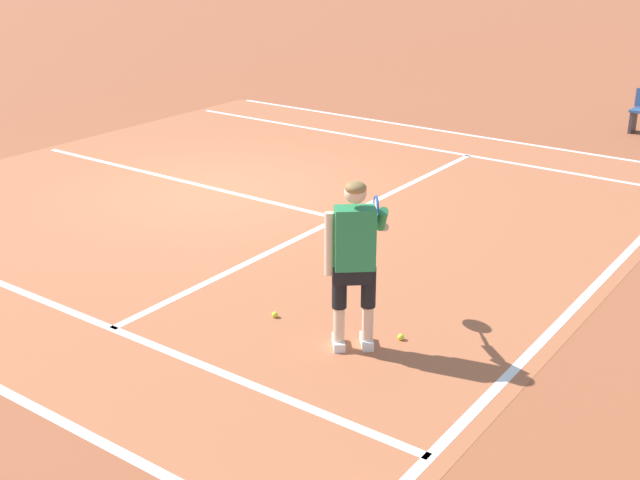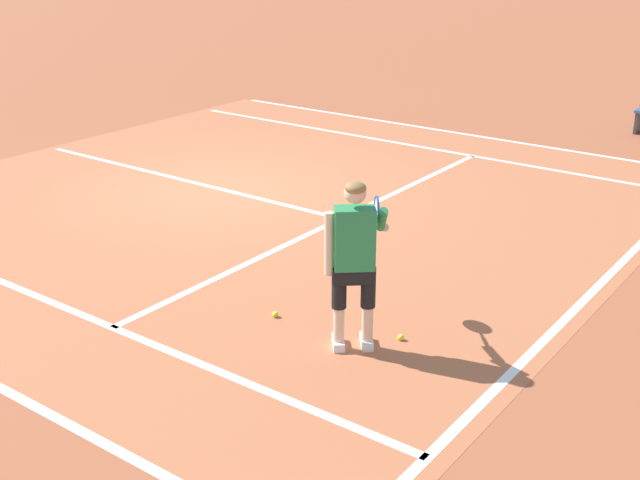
{
  "view_description": "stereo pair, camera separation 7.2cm",
  "coord_description": "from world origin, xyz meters",
  "views": [
    {
      "loc": [
        -8.92,
        -8.35,
        3.91
      ],
      "look_at": [
        -3.0,
        -4.09,
        1.05
      ],
      "focal_mm": 45.69,
      "sensor_mm": 36.0,
      "label": 1
    },
    {
      "loc": [
        -8.88,
        -8.41,
        3.91
      ],
      "look_at": [
        -3.0,
        -4.09,
        1.05
      ],
      "focal_mm": 45.69,
      "sensor_mm": 36.0,
      "label": 2
    }
  ],
  "objects": [
    {
      "name": "tennis_player",
      "position": [
        -2.97,
        -4.47,
        0.99
      ],
      "size": [
        1.19,
        0.67,
        1.71
      ],
      "color": "white",
      "rests_on": "ground"
    },
    {
      "name": "court_inner_surface",
      "position": [
        0.0,
        -0.9,
        0.0
      ],
      "size": [
        10.98,
        10.5,
        0.0
      ],
      "primitive_type": "cube",
      "color": "#B2603D",
      "rests_on": "ground"
    },
    {
      "name": "line_baseline",
      "position": [
        0.0,
        -5.95,
        0.0
      ],
      "size": [
        10.98,
        0.1,
        0.01
      ],
      "primitive_type": "cube",
      "color": "white",
      "rests_on": "ground"
    },
    {
      "name": "line_singles_left",
      "position": [
        -4.12,
        -0.9,
        0.0
      ],
      "size": [
        0.1,
        10.1,
        0.01
      ],
      "primitive_type": "cube",
      "color": "white",
      "rests_on": "ground"
    },
    {
      "name": "line_service",
      "position": [
        0.0,
        -2.25,
        0.0
      ],
      "size": [
        8.23,
        0.1,
        0.01
      ],
      "primitive_type": "cube",
      "color": "white",
      "rests_on": "ground"
    },
    {
      "name": "tennis_ball_by_baseline",
      "position": [
        -2.93,
        -3.45,
        0.03
      ],
      "size": [
        0.07,
        0.07,
        0.07
      ],
      "primitive_type": "sphere",
      "color": "#CCE02D",
      "rests_on": "ground"
    },
    {
      "name": "line_singles_right",
      "position": [
        4.12,
        -0.9,
        0.0
      ],
      "size": [
        0.1,
        10.1,
        0.01
      ],
      "primitive_type": "cube",
      "color": "white",
      "rests_on": "ground"
    },
    {
      "name": "tennis_ball_near_feet",
      "position": [
        -2.58,
        -4.78,
        0.03
      ],
      "size": [
        0.07,
        0.07,
        0.07
      ],
      "primitive_type": "sphere",
      "color": "#CCE02D",
      "rests_on": "ground"
    },
    {
      "name": "line_centre_service",
      "position": [
        0.0,
        0.95,
        0.0
      ],
      "size": [
        0.1,
        6.4,
        0.01
      ],
      "primitive_type": "cube",
      "color": "white",
      "rests_on": "ground"
    },
    {
      "name": "ground_plane",
      "position": [
        0.0,
        0.0,
        0.0
      ],
      "size": [
        80.0,
        80.0,
        0.0
      ],
      "primitive_type": "plane",
      "color": "#9E5133"
    },
    {
      "name": "line_doubles_right",
      "position": [
        5.49,
        -0.9,
        0.0
      ],
      "size": [
        0.1,
        10.1,
        0.01
      ],
      "primitive_type": "cube",
      "color": "white",
      "rests_on": "ground"
    }
  ]
}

